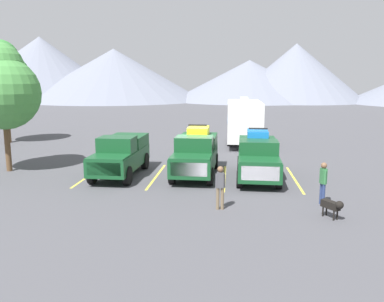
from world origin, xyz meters
name	(u,v)px	position (x,y,z in m)	size (l,w,h in m)	color
ground_plane	(192,173)	(0.00, 0.00, 0.00)	(240.00, 240.00, 0.00)	#47474C
pickup_truck_a	(121,154)	(-3.69, -0.84, 1.14)	(2.18, 5.28, 2.15)	#144723
pickup_truck_b	(196,153)	(0.25, -0.37, 1.20)	(2.27, 5.46, 2.62)	#144723
pickup_truck_c	(258,156)	(3.50, -0.74, 1.14)	(2.24, 5.49, 2.51)	#144723
lot_stripe_a	(91,175)	(-5.37, -0.93, 0.00)	(0.12, 5.50, 0.01)	gold
lot_stripe_b	(157,176)	(-1.79, -0.93, 0.00)	(0.12, 5.50, 0.01)	gold
lot_stripe_c	(224,178)	(1.79, -0.93, 0.00)	(0.12, 5.50, 0.01)	gold
lot_stripe_d	(295,179)	(5.37, -0.93, 0.00)	(0.12, 5.50, 0.01)	gold
camper_trailer_a	(244,120)	(3.13, 9.94, 1.93)	(2.55, 8.17, 3.65)	white
person_a	(323,181)	(5.81, -5.08, 1.01)	(0.26, 0.38, 1.76)	navy
person_b	(220,185)	(1.68, -6.06, 1.00)	(0.38, 0.24, 1.74)	#726047
dog	(333,205)	(5.82, -6.79, 0.52)	(0.69, 0.91, 0.76)	black
tree_a	(2,87)	(-10.27, -0.43, 4.63)	(3.93, 3.93, 7.05)	brown
tree_b	(2,73)	(-15.77, 9.07, 5.50)	(4.14, 4.14, 8.07)	brown
mountain_ridge	(219,73)	(-0.67, 74.22, 6.52)	(157.14, 49.31, 17.21)	slate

